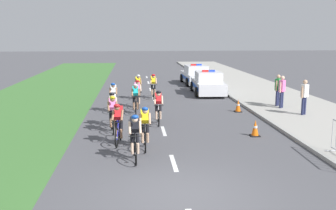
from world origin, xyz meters
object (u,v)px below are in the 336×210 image
cyclist_second (145,126)px  police_car_second (196,75)px  spectator_back (278,88)px  spectator_middle (304,95)px  cyclist_tenth (138,86)px  police_car_nearest (208,84)px  cyclist_third (118,123)px  cyclist_seventh (136,98)px  cyclist_ninth (137,93)px  cyclist_eleventh (153,86)px  cyclist_fourth (113,113)px  cyclist_eighth (114,97)px  cyclist_sixth (158,106)px  traffic_cone_mid (255,128)px  cyclist_fifth (113,108)px  cyclist_lead (135,136)px  traffic_cone_near (238,106)px  spectator_closest (282,90)px

cyclist_second → police_car_second: 17.68m
spectator_back → spectator_middle: bearing=-80.3°
cyclist_tenth → police_car_nearest: 4.91m
cyclist_third → cyclist_tenth: size_ratio=1.00×
cyclist_seventh → cyclist_ninth: same height
cyclist_ninth → cyclist_eleventh: (1.01, 2.98, 0.00)m
spectator_middle → cyclist_fourth: bearing=-167.0°
cyclist_eleventh → police_car_second: police_car_second is taller
cyclist_seventh → cyclist_eighth: size_ratio=1.00×
cyclist_sixth → traffic_cone_mid: (3.61, -2.43, -0.48)m
cyclist_fifth → cyclist_eleventh: same height
cyclist_seventh → traffic_cone_mid: size_ratio=2.69×
cyclist_lead → cyclist_ninth: size_ratio=1.00×
traffic_cone_near → cyclist_fifth: bearing=-157.2°
cyclist_fourth → traffic_cone_mid: bearing=-11.7°
cyclist_fourth → police_car_nearest: 11.19m
cyclist_eighth → cyclist_eleventh: size_ratio=1.00×
cyclist_lead → cyclist_ninth: (0.18, 8.83, 0.00)m
cyclist_lead → police_car_nearest: size_ratio=0.39×
cyclist_eighth → spectator_middle: spectator_middle is taller
cyclist_seventh → cyclist_ninth: 1.56m
cyclist_ninth → spectator_closest: bearing=-10.3°
cyclist_sixth → traffic_cone_mid: cyclist_sixth is taller
cyclist_eighth → police_car_second: police_car_second is taller
spectator_closest → cyclist_fifth: bearing=-161.5°
cyclist_third → traffic_cone_mid: cyclist_third is taller
cyclist_third → police_car_nearest: size_ratio=0.39×
cyclist_fourth → cyclist_fifth: bearing=93.1°
cyclist_seventh → traffic_cone_mid: bearing=-46.1°
spectator_back → traffic_cone_near: bearing=-160.3°
cyclist_third → cyclist_fifth: size_ratio=1.00×
cyclist_seventh → cyclist_third: bearing=-96.9°
cyclist_ninth → cyclist_fourth: bearing=-101.5°
cyclist_seventh → cyclist_ninth: (0.11, 1.55, 0.00)m
cyclist_ninth → spectator_back: spectator_back is taller
cyclist_sixth → cyclist_ninth: same height
cyclist_seventh → spectator_middle: 8.13m
cyclist_lead → cyclist_tenth: bearing=88.7°
cyclist_fourth → spectator_back: size_ratio=1.03×
cyclist_seventh → police_car_second: 12.05m
cyclist_third → cyclist_seventh: bearing=83.1°
cyclist_fourth → spectator_back: spectator_back is taller
cyclist_fourth → spectator_closest: spectator_closest is taller
cyclist_lead → cyclist_sixth: 5.05m
cyclist_fifth → police_car_second: (5.79, 13.71, -0.11)m
cyclist_sixth → traffic_cone_mid: size_ratio=2.69×
cyclist_lead → cyclist_eleventh: 11.87m
cyclist_third → cyclist_sixth: bearing=61.8°
cyclist_eleventh → traffic_cone_mid: cyclist_eleventh is taller
cyclist_fifth → cyclist_ninth: 4.36m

